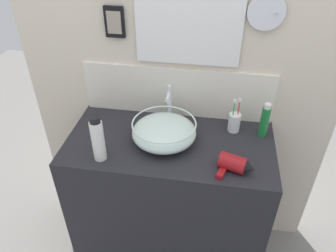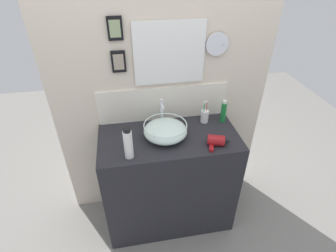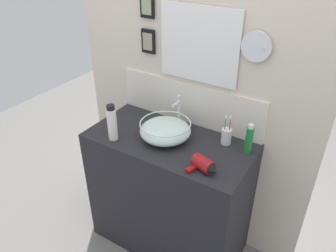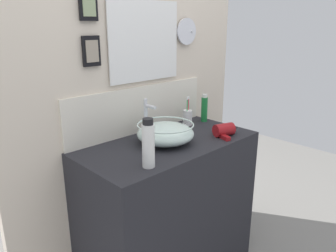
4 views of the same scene
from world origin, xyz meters
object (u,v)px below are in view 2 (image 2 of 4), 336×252
Objects in this scene: spray_bottle at (223,112)px; soap_dispenser at (128,143)px; faucet at (162,111)px; toothbrush_cup at (205,116)px; hair_drier at (218,141)px; glass_bowl_sink at (165,131)px.

soap_dispenser reaches higher than spray_bottle.
faucet is 0.51m from spray_bottle.
toothbrush_cup is 0.16m from spray_bottle.
hair_drier is at bearing -115.86° from spray_bottle.
glass_bowl_sink is at bearing -90.00° from faucet.
toothbrush_cup is (-0.01, 0.32, 0.02)m from hair_drier.
faucet is at bearing 176.57° from spray_bottle.
soap_dispenser reaches higher than glass_bowl_sink.
spray_bottle is (0.51, 0.14, 0.03)m from glass_bowl_sink.
spray_bottle is at bearing -3.43° from faucet.
hair_drier is (0.36, -0.33, -0.10)m from faucet.
faucet is (0.00, 0.17, 0.07)m from glass_bowl_sink.
spray_bottle is at bearing 15.21° from glass_bowl_sink.
soap_dispenser is at bearing -158.32° from spray_bottle.
soap_dispenser is at bearing -129.53° from faucet.
spray_bottle reaches higher than hair_drier.
glass_bowl_sink is 0.39m from toothbrush_cup.
spray_bottle is at bearing -7.99° from toothbrush_cup.
toothbrush_cup is (0.36, -0.01, -0.08)m from faucet.
soap_dispenser is at bearing -148.16° from glass_bowl_sink.
soap_dispenser is (-0.65, -0.02, 0.08)m from hair_drier.
faucet is 1.20× the size of spray_bottle.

